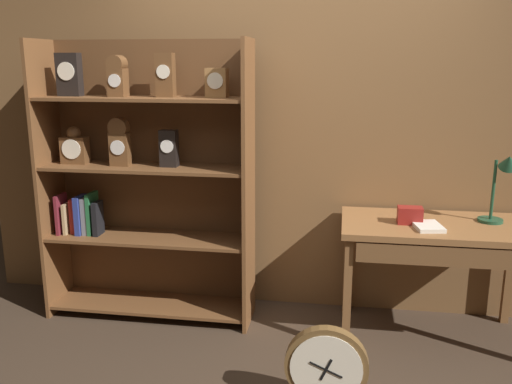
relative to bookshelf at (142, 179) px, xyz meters
The scene contains 7 objects.
back_wood_panel 1.16m from the bookshelf, 17.71° to the left, with size 4.80×0.05×2.60m, color brown.
bookshelf is the anchor object (origin of this frame).
workbench 2.00m from the bookshelf, ahead, with size 1.20×0.66×0.78m.
desk_lamp 2.36m from the bookshelf, ahead, with size 0.20×0.21×0.47m.
toolbox_small 1.81m from the bookshelf, ahead, with size 0.15×0.10×0.11m, color maroon.
open_repair_manual 1.92m from the bookshelf, ahead, with size 0.16×0.22×0.03m, color silver.
round_clock_large 1.81m from the bookshelf, 36.32° to the right, with size 0.43×0.11×0.47m.
Camera 1 is at (0.31, -2.50, 1.78)m, focal length 38.35 mm.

